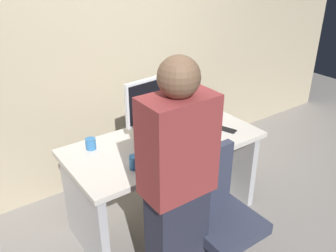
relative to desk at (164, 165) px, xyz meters
The scene contains 12 objects.
ground_plane 0.52m from the desk, ahead, with size 9.00×9.00×0.00m, color gray.
wall_back 1.33m from the desk, 90.00° to the left, with size 6.40×0.10×3.00m, color tan.
desk is the anchor object (origin of this frame).
office_chair 0.69m from the desk, 92.68° to the right, with size 0.52×0.52×0.94m.
person_at_desk 0.85m from the desk, 119.39° to the right, with size 0.40×0.24×1.64m.
monitor 0.52m from the desk, 77.42° to the left, with size 0.54×0.16×0.46m.
keyboard 0.26m from the desk, 115.56° to the right, with size 0.43×0.13×0.02m, color #262626.
mouse 0.36m from the desk, 17.13° to the right, with size 0.06×0.10×0.03m, color white.
cup_near_keyboard 0.51m from the desk, 152.56° to the right, with size 0.07×0.07×0.09m, color #3372B2.
cup_by_monitor 0.62m from the desk, 156.95° to the left, with size 0.08×0.08×0.08m, color #3372B2.
book_stack 0.53m from the desk, 14.76° to the left, with size 0.22×0.19×0.09m.
cell_phone 0.59m from the desk, 15.89° to the right, with size 0.07×0.14×0.01m, color black.
Camera 1 is at (-1.41, -2.04, 2.11)m, focal length 38.91 mm.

